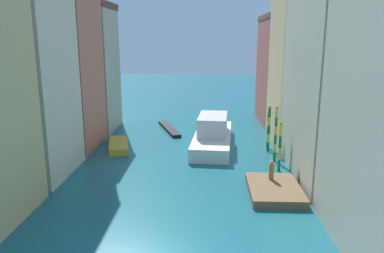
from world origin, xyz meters
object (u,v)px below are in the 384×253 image
mooring_pole_2 (269,128)px  gondola_black (169,129)px  mooring_pole_3 (268,129)px  motorboat_0 (119,145)px  person_on_dock (271,170)px  mooring_pole_0 (280,146)px  waterfront_dock (274,189)px  mooring_pole_1 (276,133)px  vaporetto_white (213,134)px

mooring_pole_2 → gondola_black: (-10.87, 8.43, -2.20)m
mooring_pole_3 → motorboat_0: size_ratio=0.67×
person_on_dock → mooring_pole_3: (1.34, 10.40, 0.73)m
mooring_pole_0 → waterfront_dock: bearing=-104.1°
motorboat_0 → mooring_pole_1: bearing=-12.7°
mooring_pole_3 → gondola_black: mooring_pole_3 is taller
gondola_black → motorboat_0: size_ratio=1.38×
vaporetto_white → waterfront_dock: bearing=-70.6°
person_on_dock → gondola_black: (-9.67, 17.78, -1.11)m
waterfront_dock → gondola_black: (-9.70, 19.11, -0.11)m
mooring_pole_2 → motorboat_0: 15.42m
person_on_dock → motorboat_0: size_ratio=0.26×
mooring_pole_1 → vaporetto_white: size_ratio=0.41×
waterfront_dock → mooring_pole_3: bearing=83.7°
vaporetto_white → motorboat_0: bearing=-171.2°
mooring_pole_0 → motorboat_0: (-15.30, 6.19, -1.89)m
mooring_pole_0 → mooring_pole_3: size_ratio=1.11×
mooring_pole_2 → vaporetto_white: (-5.56, 1.78, -1.17)m
gondola_black → mooring_pole_3: bearing=-33.8°
vaporetto_white → person_on_dock: bearing=-68.6°
vaporetto_white → motorboat_0: (-9.72, -1.50, -0.87)m
person_on_dock → mooring_pole_0: size_ratio=0.35×
mooring_pole_0 → gondola_black: mooring_pole_0 is taller
mooring_pole_1 → mooring_pole_3: 4.28m
waterfront_dock → mooring_pole_3: 11.93m
mooring_pole_0 → person_on_dock: bearing=-109.7°
motorboat_0 → gondola_black: bearing=61.6°
waterfront_dock → gondola_black: size_ratio=0.69×
waterfront_dock → person_on_dock: 1.66m
person_on_dock → mooring_pole_1: mooring_pole_1 is taller
mooring_pole_2 → vaporetto_white: 5.95m
person_on_dock → motorboat_0: 17.08m
gondola_black → vaporetto_white: bearing=-51.4°
mooring_pole_1 → gondola_black: 16.17m
motorboat_0 → mooring_pole_3: bearing=2.8°
person_on_dock → mooring_pole_2: 9.49m
mooring_pole_2 → waterfront_dock: bearing=-96.2°
waterfront_dock → mooring_pole_1: (1.28, 7.50, 2.36)m
person_on_dock → motorboat_0: person_on_dock is taller
person_on_dock → mooring_pole_1: bearing=78.0°
mooring_pole_2 → gondola_black: size_ratio=0.58×
mooring_pole_0 → mooring_pole_2: 5.91m
gondola_black → motorboat_0: motorboat_0 is taller
mooring_pole_3 → motorboat_0: (-15.42, -0.76, -1.68)m
gondola_black → waterfront_dock: bearing=-63.1°
waterfront_dock → mooring_pole_2: mooring_pole_2 is taller
person_on_dock → vaporetto_white: 11.95m
mooring_pole_3 → vaporetto_white: 5.80m
waterfront_dock → motorboat_0: bearing=142.2°
mooring_pole_0 → mooring_pole_3: bearing=89.1°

